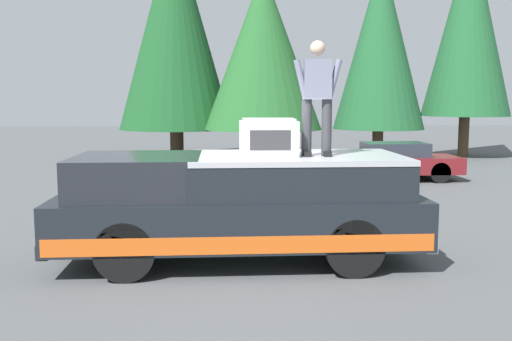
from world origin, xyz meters
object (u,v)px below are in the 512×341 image
at_px(compressor_unit, 268,137).
at_px(parked_car_maroon, 392,161).
at_px(person_on_truck_bed, 317,95).
at_px(pickup_truck, 239,206).

distance_m(compressor_unit, parked_car_maroon, 10.02).
bearing_deg(parked_car_maroon, person_on_truck_bed, 156.28).
xyz_separation_m(pickup_truck, compressor_unit, (-0.16, -0.44, 1.05)).
bearing_deg(compressor_unit, pickup_truck, 69.81).
height_order(person_on_truck_bed, parked_car_maroon, person_on_truck_bed).
xyz_separation_m(pickup_truck, parked_car_maroon, (8.64, -5.03, -0.29)).
relative_size(compressor_unit, parked_car_maroon, 0.20).
bearing_deg(parked_car_maroon, compressor_unit, 152.40).
distance_m(pickup_truck, person_on_truck_bed, 2.04).
bearing_deg(parked_car_maroon, pickup_truck, 149.77).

